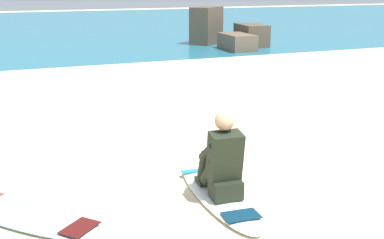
{
  "coord_description": "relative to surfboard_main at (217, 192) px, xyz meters",
  "views": [
    {
      "loc": [
        -2.58,
        -4.48,
        2.3
      ],
      "look_at": [
        -0.19,
        1.33,
        0.55
      ],
      "focal_mm": 46.03,
      "sensor_mm": 36.0,
      "label": 1
    }
  ],
  "objects": [
    {
      "name": "ground_plane",
      "position": [
        0.38,
        -0.13,
        -0.04
      ],
      "size": [
        80.0,
        80.0,
        0.0
      ],
      "primitive_type": "plane",
      "color": "beige"
    },
    {
      "name": "surfboard_spare_near",
      "position": [
        -2.03,
        0.19,
        0.0
      ],
      "size": [
        1.79,
        1.95,
        0.08
      ],
      "color": "#9ED1E5",
      "rests_on": "ground"
    },
    {
      "name": "surfer_seated",
      "position": [
        -0.01,
        -0.13,
        0.4
      ],
      "size": [
        0.4,
        0.72,
        0.95
      ],
      "color": "black",
      "rests_on": "surfboard_main"
    },
    {
      "name": "rock_outcrop_distant",
      "position": [
        5.77,
        11.38,
        0.49
      ],
      "size": [
        2.5,
        3.49,
        1.44
      ],
      "color": "brown",
      "rests_on": "ground"
    },
    {
      "name": "sea",
      "position": [
        0.38,
        22.04,
        0.01
      ],
      "size": [
        80.0,
        28.0,
        0.1
      ],
      "primitive_type": "cube",
      "color": "teal",
      "rests_on": "ground"
    },
    {
      "name": "surfboard_main",
      "position": [
        0.0,
        0.0,
        0.0
      ],
      "size": [
        0.69,
        2.16,
        0.08
      ],
      "color": "white",
      "rests_on": "ground"
    },
    {
      "name": "breaking_foam",
      "position": [
        0.38,
        8.34,
        0.02
      ],
      "size": [
        80.0,
        0.9,
        0.11
      ],
      "primitive_type": "cube",
      "color": "white",
      "rests_on": "ground"
    }
  ]
}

